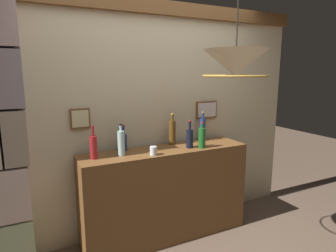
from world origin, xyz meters
The scene contains 12 objects.
panelled_rear_partition centered at (0.00, 1.10, 1.31)m, with size 3.60×0.15×2.46m.
stone_pillar centered at (-1.45, 0.97, 1.24)m, with size 0.40×0.31×2.39m.
bar_shelf_unit centered at (0.00, 0.81, 0.48)m, with size 1.76×0.43×0.97m, color brown.
liquor_bottle_scotch centered at (0.15, 0.96, 1.10)m, with size 0.07×0.07×0.34m.
liquor_bottle_mezcal centered at (0.54, 0.96, 1.10)m, with size 0.07×0.07×0.33m.
liquor_bottle_amaro centered at (0.25, 0.75, 1.07)m, with size 0.07×0.07×0.29m.
liquor_bottle_bourbon centered at (-0.40, 0.94, 1.06)m, with size 0.07×0.07×0.26m.
liquor_bottle_tequila centered at (-0.47, 0.80, 1.09)m, with size 0.07×0.07×0.30m.
liquor_bottle_rye centered at (-0.73, 0.81, 1.08)m, with size 0.07×0.07×0.31m.
liquor_bottle_sherry centered at (0.36, 0.69, 1.07)m, with size 0.07×0.07×0.27m.
glass_tumbler_rocks centered at (-0.20, 0.67, 1.01)m, with size 0.07×0.07×0.08m.
pendant_lamp centered at (0.25, 0.07, 1.80)m, with size 0.51×0.51×0.59m.
Camera 1 is at (-1.24, -1.74, 1.75)m, focal length 30.68 mm.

